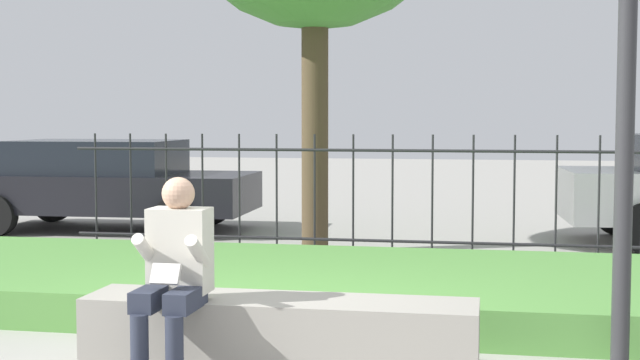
% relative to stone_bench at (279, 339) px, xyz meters
% --- Properties ---
extents(stone_bench, '(2.57, 0.56, 0.48)m').
position_rel_stone_bench_xyz_m(stone_bench, '(0.00, 0.00, 0.00)').
color(stone_bench, gray).
rests_on(stone_bench, ground_plane).
extents(person_seated_reader, '(0.42, 0.73, 1.28)m').
position_rel_stone_bench_xyz_m(person_seated_reader, '(-0.60, -0.31, 0.49)').
color(person_seated_reader, black).
rests_on(person_seated_reader, ground_plane).
extents(grass_berm, '(8.56, 2.93, 0.31)m').
position_rel_stone_bench_xyz_m(grass_berm, '(-0.15, 2.17, -0.06)').
color(grass_berm, '#569342').
rests_on(grass_berm, ground_plane).
extents(iron_fence, '(6.56, 0.03, 1.47)m').
position_rel_stone_bench_xyz_m(iron_fence, '(-0.15, 4.17, 0.55)').
color(iron_fence, '#232326').
rests_on(iron_fence, ground_plane).
extents(car_parked_left, '(4.28, 2.08, 1.33)m').
position_rel_stone_bench_xyz_m(car_parked_left, '(-4.23, 6.66, 0.49)').
color(car_parked_left, black).
rests_on(car_parked_left, ground_plane).
extents(street_lamp, '(0.28, 0.28, 3.59)m').
position_rel_stone_bench_xyz_m(street_lamp, '(2.20, 0.49, 2.02)').
color(street_lamp, '#2D2D30').
rests_on(street_lamp, ground_plane).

